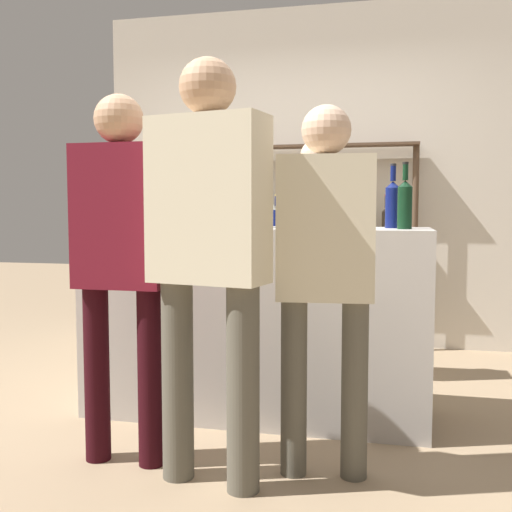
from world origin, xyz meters
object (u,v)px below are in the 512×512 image
at_px(customer_center, 209,240).
at_px(server_behind_counter, 316,242).
at_px(counter_bottle_0, 393,203).
at_px(customer_left, 121,248).
at_px(counter_bottle_2, 305,204).
at_px(counter_bottle_3, 145,203).
at_px(counter_bottle_1, 405,203).
at_px(customer_right, 325,261).
at_px(ice_bucket, 218,207).
at_px(wine_glass, 270,205).

xyz_separation_m(customer_center, server_behind_counter, (0.22, 1.64, -0.10)).
xyz_separation_m(counter_bottle_0, customer_left, (-1.15, -0.85, -0.20)).
xyz_separation_m(counter_bottle_2, counter_bottle_3, (-1.01, 0.31, 0.01)).
xyz_separation_m(counter_bottle_1, customer_center, (-0.78, -0.82, -0.15)).
bearing_deg(counter_bottle_3, server_behind_counter, 31.04).
xyz_separation_m(counter_bottle_1, customer_right, (-0.33, -0.63, -0.24)).
distance_m(counter_bottle_1, ice_bucket, 0.97).
distance_m(counter_bottle_0, customer_left, 1.45).
xyz_separation_m(customer_right, customer_left, (-0.89, -0.06, 0.04)).
relative_size(counter_bottle_0, ice_bucket, 1.42).
xyz_separation_m(counter_bottle_2, customer_center, (-0.28, -0.76, -0.15)).
bearing_deg(customer_right, server_behind_counter, 3.21).
bearing_deg(counter_bottle_2, customer_center, -110.23).
xyz_separation_m(counter_bottle_3, customer_center, (0.74, -1.07, -0.16)).
height_order(customer_right, server_behind_counter, server_behind_counter).
distance_m(customer_right, server_behind_counter, 1.48).
height_order(counter_bottle_0, customer_right, customer_right).
bearing_deg(customer_center, wine_glass, 6.46).
xyz_separation_m(customer_center, customer_right, (0.45, 0.18, -0.09)).
relative_size(counter_bottle_0, customer_right, 0.22).
bearing_deg(counter_bottle_0, wine_glass, -170.40).
relative_size(customer_right, server_behind_counter, 0.98).
xyz_separation_m(counter_bottle_0, ice_bucket, (-0.91, -0.18, -0.02)).
bearing_deg(counter_bottle_0, ice_bucket, -169.01).
height_order(wine_glass, customer_left, customer_left).
bearing_deg(customer_right, wine_glass, 23.36).
relative_size(wine_glass, customer_right, 0.11).
bearing_deg(customer_center, customer_left, 86.04).
distance_m(ice_bucket, customer_left, 0.74).
bearing_deg(counter_bottle_1, customer_left, -150.14).
relative_size(counter_bottle_2, counter_bottle_3, 0.98).
bearing_deg(counter_bottle_0, counter_bottle_1, -68.68).
bearing_deg(counter_bottle_0, counter_bottle_2, -153.87).
xyz_separation_m(counter_bottle_0, counter_bottle_3, (-1.45, 0.10, 0.00)).
distance_m(counter_bottle_3, server_behind_counter, 1.14).
height_order(customer_center, customer_right, customer_center).
xyz_separation_m(counter_bottle_3, customer_right, (1.18, -0.88, -0.25)).
relative_size(counter_bottle_0, counter_bottle_3, 1.00).
distance_m(customer_left, server_behind_counter, 1.66).
bearing_deg(counter_bottle_1, counter_bottle_3, 170.57).
distance_m(counter_bottle_2, customer_left, 0.98).
height_order(counter_bottle_0, counter_bottle_2, counter_bottle_0).
relative_size(wine_glass, customer_center, 0.10).
height_order(wine_glass, ice_bucket, ice_bucket).
distance_m(counter_bottle_0, wine_glass, 0.65).
distance_m(counter_bottle_3, wine_glass, 0.83).
height_order(counter_bottle_3, ice_bucket, counter_bottle_3).
bearing_deg(server_behind_counter, counter_bottle_3, -61.57).
relative_size(counter_bottle_1, customer_center, 0.19).
height_order(counter_bottle_3, customer_left, customer_left).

